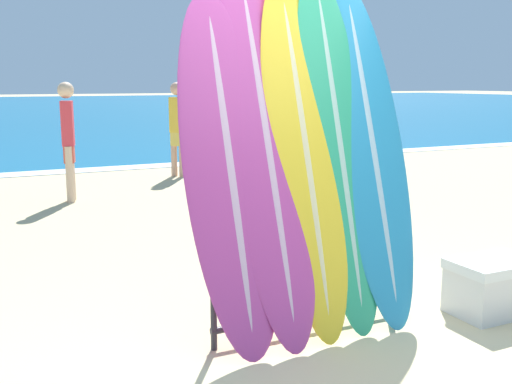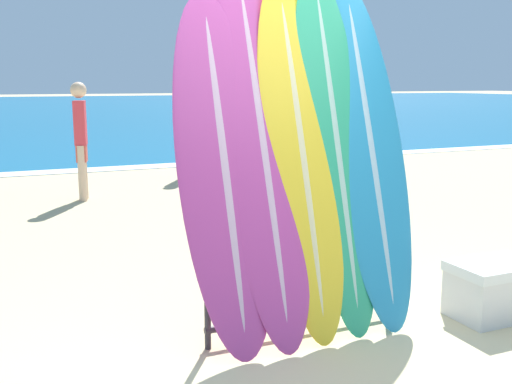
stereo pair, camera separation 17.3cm
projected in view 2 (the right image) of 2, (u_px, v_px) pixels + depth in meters
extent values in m
plane|color=#CCB789|center=(340.00, 355.00, 3.63)|extent=(160.00, 160.00, 0.00)
cube|color=#146693|center=(27.00, 107.00, 38.14)|extent=(120.00, 60.00, 0.00)
cube|color=white|center=(105.00, 169.00, 11.32)|extent=(120.00, 0.60, 0.01)
cylinder|color=#28282D|center=(207.00, 288.00, 3.65)|extent=(0.04, 0.04, 0.79)
cylinder|color=#28282D|center=(389.00, 262.00, 4.17)|extent=(0.04, 0.04, 0.79)
cylinder|color=#28282D|center=(305.00, 219.00, 3.84)|extent=(1.38, 0.04, 0.04)
cylinder|color=#28282D|center=(304.00, 314.00, 3.96)|extent=(1.38, 0.04, 0.04)
ellipsoid|color=#B23D8E|center=(224.00, 170.00, 3.66)|extent=(0.60, 0.79, 2.21)
ellipsoid|color=#CAA1BE|center=(224.00, 170.00, 3.66)|extent=(0.11, 0.77, 2.12)
ellipsoid|color=#B23D8E|center=(262.00, 149.00, 3.78)|extent=(0.56, 0.93, 2.44)
ellipsoid|color=#CAA1BE|center=(262.00, 149.00, 3.78)|extent=(0.10, 0.91, 2.34)
ellipsoid|color=yellow|center=(301.00, 156.00, 3.86)|extent=(0.52, 0.81, 2.33)
ellipsoid|color=beige|center=(301.00, 156.00, 3.86)|extent=(0.09, 0.79, 2.24)
ellipsoid|color=#289E70|center=(336.00, 146.00, 3.97)|extent=(0.51, 0.79, 2.43)
ellipsoid|color=#9AC3B3|center=(336.00, 146.00, 3.97)|extent=(0.09, 0.76, 2.33)
ellipsoid|color=teal|center=(369.00, 150.00, 4.07)|extent=(0.55, 0.84, 2.35)
ellipsoid|color=#98BACC|center=(369.00, 150.00, 4.07)|extent=(0.10, 0.82, 2.26)
cylinder|color=beige|center=(82.00, 174.00, 8.24)|extent=(0.11, 0.11, 0.77)
cylinder|color=beige|center=(83.00, 172.00, 8.41)|extent=(0.11, 0.11, 0.77)
cube|color=#CC4C3D|center=(82.00, 153.00, 8.28)|extent=(0.18, 0.24, 0.23)
cube|color=#DB3842|center=(80.00, 123.00, 8.20)|extent=(0.20, 0.26, 0.61)
sphere|color=beige|center=(78.00, 90.00, 8.12)|extent=(0.22, 0.22, 0.22)
cylinder|color=tan|center=(195.00, 154.00, 10.41)|extent=(0.11, 0.11, 0.77)
cylinder|color=tan|center=(187.00, 154.00, 10.49)|extent=(0.11, 0.11, 0.77)
cube|color=gold|center=(191.00, 139.00, 10.40)|extent=(0.24, 0.25, 0.23)
cube|color=gold|center=(191.00, 115.00, 10.33)|extent=(0.26, 0.28, 0.60)
sphere|color=tan|center=(190.00, 89.00, 10.25)|extent=(0.22, 0.22, 0.22)
cylinder|color=beige|center=(338.00, 198.00, 6.44)|extent=(0.11, 0.11, 0.80)
cylinder|color=beige|center=(327.00, 196.00, 6.58)|extent=(0.11, 0.11, 0.80)
cube|color=#282D38|center=(333.00, 172.00, 6.46)|extent=(0.18, 0.25, 0.24)
cube|color=#2D333D|center=(334.00, 131.00, 6.38)|extent=(0.20, 0.27, 0.63)
sphere|color=beige|center=(335.00, 88.00, 6.29)|extent=(0.23, 0.23, 0.23)
cube|color=silver|center=(494.00, 294.00, 4.21)|extent=(0.59, 0.39, 0.32)
cube|color=white|center=(496.00, 268.00, 4.18)|extent=(0.62, 0.41, 0.07)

